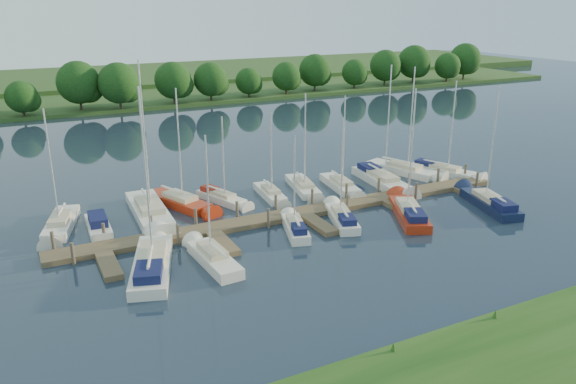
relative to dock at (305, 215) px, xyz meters
name	(u,v)px	position (x,y,z in m)	size (l,w,h in m)	color
ground	(354,251)	(0.00, -7.31, -0.20)	(260.00, 260.00, 0.00)	#192332
near_bank	(544,377)	(0.00, -23.31, 0.05)	(90.00, 10.00, 0.50)	#194012
dock	(305,215)	(0.00, 0.00, 0.00)	(40.00, 6.00, 0.40)	brown
mooring_pilings	(299,207)	(0.00, 1.13, 0.40)	(38.24, 2.84, 2.00)	#473D33
far_shore	(130,96)	(0.00, 67.69, 0.10)	(180.00, 30.00, 0.60)	#29451A
distant_hill	(106,78)	(0.00, 92.69, 0.50)	(220.00, 40.00, 1.40)	#345927
treeline	(162,83)	(2.82, 54.89, 3.85)	(147.87, 10.01, 8.07)	#38281C
sailboat_n_0	(61,226)	(-18.14, 6.36, 0.08)	(3.53, 7.71, 9.89)	silver
motorboat	(99,227)	(-15.54, 4.67, 0.13)	(1.80, 5.61, 1.54)	silver
sailboat_n_2	(151,214)	(-11.29, 5.77, 0.08)	(2.86, 10.42, 13.15)	silver
sailboat_n_3	(181,204)	(-8.33, 7.12, 0.08)	(4.42, 8.18, 10.61)	#9A240E
sailboat_n_4	(222,199)	(-4.75, 6.60, 0.11)	(3.20, 6.15, 8.00)	silver
sailboat_n_5	(271,195)	(-0.43, 5.74, 0.07)	(2.01, 6.31, 8.10)	silver
sailboat_n_6	(304,188)	(3.14, 6.12, 0.07)	(2.94, 7.52, 9.44)	silver
sailboat_n_7	(341,186)	(6.50, 4.95, 0.07)	(2.52, 7.23, 9.19)	silver
sailboat_n_8	(382,181)	(10.82, 4.42, 0.13)	(2.92, 9.40, 11.80)	silver
sailboat_n_9	(406,171)	(15.01, 6.23, 0.07)	(4.52, 8.80, 11.20)	silver
sailboat_n_10	(444,171)	(18.44, 4.29, 0.11)	(4.26, 7.69, 9.87)	silver
sailboat_s_0	(153,263)	(-13.37, -3.44, 0.13)	(4.75, 9.76, 12.34)	silver
sailboat_s_1	(213,259)	(-9.59, -4.57, 0.09)	(2.05, 7.05, 9.23)	silver
sailboat_s_2	(295,228)	(-2.16, -2.35, 0.13)	(2.83, 5.97, 7.85)	silver
sailboat_s_3	(342,218)	(2.16, -2.08, 0.12)	(3.32, 6.75, 8.72)	silver
sailboat_s_4	(408,213)	(7.67, -3.55, 0.13)	(5.01, 8.26, 10.83)	#9A240E
sailboat_s_5	(488,203)	(15.26, -4.82, 0.13)	(3.80, 8.40, 10.70)	#101937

